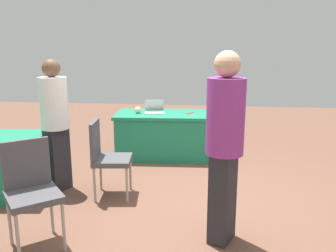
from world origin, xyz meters
TOP-DOWN VIEW (x-y plane):
  - ground_plane at (0.00, 0.00)m, footprint 14.40×14.40m
  - table_foreground at (0.47, -1.79)m, footprint 1.61×0.94m
  - chair_near_front at (1.29, 1.04)m, footprint 0.62×0.62m
  - chair_tucked_left at (0.94, -0.10)m, footprint 0.49×0.49m
  - person_attendee_browsing at (-0.43, 0.76)m, footprint 0.45×0.45m
  - person_organiser at (1.61, -0.22)m, footprint 0.45×0.45m
  - laptop_silver at (0.62, -1.80)m, footprint 0.37×0.35m
  - yarn_ball at (0.89, -1.74)m, footprint 0.11×0.11m
  - scissors_red at (0.03, -1.85)m, footprint 0.12×0.18m

SIDE VIEW (x-z plane):
  - ground_plane at x=0.00m, z-range 0.00..0.00m
  - table_foreground at x=0.47m, z-range 0.00..0.74m
  - chair_tucked_left at x=0.94m, z-range 0.07..1.01m
  - chair_near_front at x=1.29m, z-range 0.08..1.06m
  - scissors_red at x=0.03m, z-range 0.74..0.75m
  - laptop_silver at x=0.62m, z-range 0.67..0.88m
  - yarn_ball at x=0.89m, z-range 0.74..0.85m
  - person_organiser at x=1.61m, z-range 0.09..1.76m
  - person_attendee_browsing at x=-0.43m, z-range 0.11..1.87m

